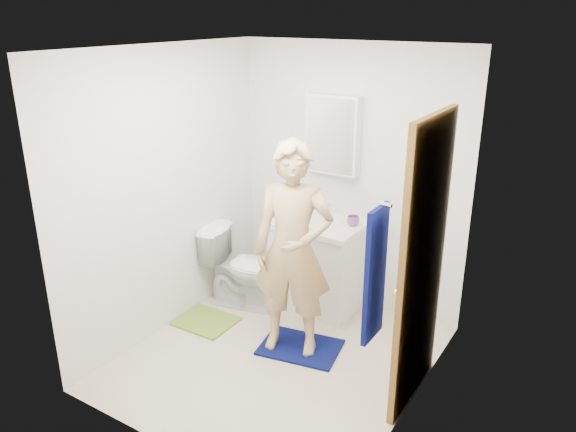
% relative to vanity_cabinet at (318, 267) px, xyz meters
% --- Properties ---
extents(floor, '(2.20, 2.40, 0.02)m').
position_rel_vanity_cabinet_xyz_m(floor, '(0.15, -0.91, -0.41)').
color(floor, beige).
rests_on(floor, ground).
extents(ceiling, '(2.20, 2.40, 0.02)m').
position_rel_vanity_cabinet_xyz_m(ceiling, '(0.15, -0.91, 2.01)').
color(ceiling, white).
rests_on(ceiling, ground).
extents(wall_back, '(2.20, 0.02, 2.40)m').
position_rel_vanity_cabinet_xyz_m(wall_back, '(0.15, 0.30, 0.80)').
color(wall_back, silver).
rests_on(wall_back, ground).
extents(wall_front, '(2.20, 0.02, 2.40)m').
position_rel_vanity_cabinet_xyz_m(wall_front, '(0.15, -2.12, 0.80)').
color(wall_front, silver).
rests_on(wall_front, ground).
extents(wall_left, '(0.02, 2.40, 2.40)m').
position_rel_vanity_cabinet_xyz_m(wall_left, '(-0.96, -0.91, 0.80)').
color(wall_left, silver).
rests_on(wall_left, ground).
extents(wall_right, '(0.02, 2.40, 2.40)m').
position_rel_vanity_cabinet_xyz_m(wall_right, '(1.26, -0.91, 0.80)').
color(wall_right, silver).
rests_on(wall_right, ground).
extents(vanity_cabinet, '(0.75, 0.55, 0.80)m').
position_rel_vanity_cabinet_xyz_m(vanity_cabinet, '(0.00, 0.00, 0.00)').
color(vanity_cabinet, white).
rests_on(vanity_cabinet, floor).
extents(countertop, '(0.79, 0.59, 0.05)m').
position_rel_vanity_cabinet_xyz_m(countertop, '(0.00, 0.00, 0.43)').
color(countertop, white).
rests_on(countertop, vanity_cabinet).
extents(sink_basin, '(0.40, 0.40, 0.03)m').
position_rel_vanity_cabinet_xyz_m(sink_basin, '(0.00, 0.00, 0.44)').
color(sink_basin, white).
rests_on(sink_basin, countertop).
extents(faucet, '(0.03, 0.03, 0.12)m').
position_rel_vanity_cabinet_xyz_m(faucet, '(0.00, 0.18, 0.51)').
color(faucet, silver).
rests_on(faucet, countertop).
extents(medicine_cabinet, '(0.50, 0.12, 0.70)m').
position_rel_vanity_cabinet_xyz_m(medicine_cabinet, '(0.00, 0.22, 1.20)').
color(medicine_cabinet, white).
rests_on(medicine_cabinet, wall_back).
extents(mirror_panel, '(0.46, 0.01, 0.66)m').
position_rel_vanity_cabinet_xyz_m(mirror_panel, '(0.00, 0.16, 1.20)').
color(mirror_panel, white).
rests_on(mirror_panel, wall_back).
extents(door, '(0.05, 0.80, 2.05)m').
position_rel_vanity_cabinet_xyz_m(door, '(1.22, -0.76, 0.62)').
color(door, brown).
rests_on(door, ground).
extents(door_knob, '(0.07, 0.07, 0.07)m').
position_rel_vanity_cabinet_xyz_m(door_knob, '(1.18, -1.08, 0.55)').
color(door_knob, gold).
rests_on(door_knob, door).
extents(towel, '(0.03, 0.24, 0.80)m').
position_rel_vanity_cabinet_xyz_m(towel, '(1.18, -1.48, 0.85)').
color(towel, '#080F4C').
rests_on(towel, wall_right).
extents(towel_hook, '(0.06, 0.02, 0.02)m').
position_rel_vanity_cabinet_xyz_m(towel_hook, '(1.22, -1.48, 1.27)').
color(towel_hook, silver).
rests_on(towel_hook, wall_right).
extents(toilet, '(0.82, 0.57, 0.76)m').
position_rel_vanity_cabinet_xyz_m(toilet, '(-0.60, -0.34, -0.02)').
color(toilet, white).
rests_on(toilet, floor).
extents(bath_mat, '(0.72, 0.57, 0.02)m').
position_rel_vanity_cabinet_xyz_m(bath_mat, '(0.24, -0.71, -0.39)').
color(bath_mat, '#080F4C').
rests_on(bath_mat, floor).
extents(green_rug, '(0.50, 0.43, 0.02)m').
position_rel_vanity_cabinet_xyz_m(green_rug, '(-0.69, -0.81, -0.39)').
color(green_rug, olive).
rests_on(green_rug, floor).
extents(soap_dispenser, '(0.11, 0.11, 0.18)m').
position_rel_vanity_cabinet_xyz_m(soap_dispenser, '(-0.20, -0.05, 0.54)').
color(soap_dispenser, '#B25953').
rests_on(soap_dispenser, countertop).
extents(toothbrush_cup, '(0.12, 0.12, 0.09)m').
position_rel_vanity_cabinet_xyz_m(toothbrush_cup, '(0.30, 0.07, 0.49)').
color(toothbrush_cup, '#854497').
rests_on(toothbrush_cup, countertop).
extents(man, '(0.73, 0.59, 1.73)m').
position_rel_vanity_cabinet_xyz_m(man, '(0.18, -0.75, 0.49)').
color(man, tan).
rests_on(man, bath_mat).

